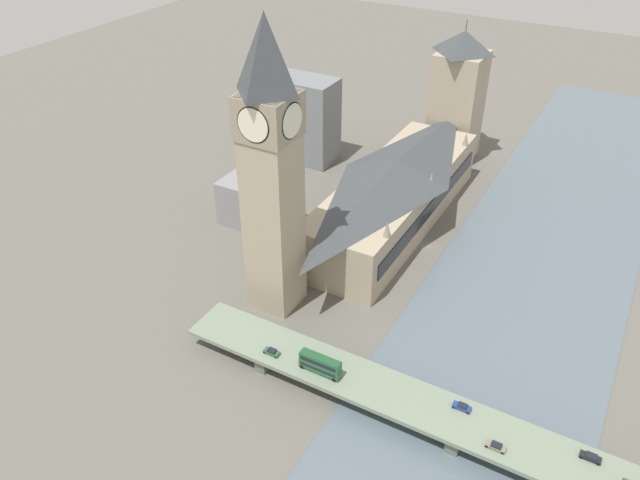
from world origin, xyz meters
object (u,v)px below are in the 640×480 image
at_px(car_southbound_lead, 462,407).
at_px(victoria_tower, 457,98).
at_px(double_decker_bus_lead, 320,364).
at_px(car_northbound_lead, 496,446).
at_px(parliament_hall, 395,192).
at_px(car_northbound_mid, 272,352).
at_px(road_bridge, 461,424).
at_px(clock_tower, 271,166).
at_px(car_northbound_tail, 591,457).

bearing_deg(car_southbound_lead, victoria_tower, -69.60).
height_order(double_decker_bus_lead, car_northbound_lead, double_decker_bus_lead).
bearing_deg(parliament_hall, victoria_tower, -89.95).
bearing_deg(car_northbound_mid, victoria_tower, -89.18).
bearing_deg(road_bridge, car_northbound_lead, 157.89).
xyz_separation_m(clock_tower, car_northbound_tail, (-90.14, 17.76, -38.00)).
distance_m(clock_tower, car_northbound_lead, 85.02).
relative_size(road_bridge, double_decker_bus_lead, 13.45).
height_order(victoria_tower, road_bridge, victoria_tower).
distance_m(parliament_hall, double_decker_bus_lead, 82.10).
height_order(parliament_hall, car_northbound_tail, parliament_hall).
bearing_deg(car_northbound_tail, car_northbound_lead, 21.12).
distance_m(car_northbound_mid, car_southbound_lead, 48.28).
height_order(road_bridge, car_northbound_mid, car_northbound_mid).
relative_size(car_northbound_lead, car_northbound_tail, 0.99).
height_order(double_decker_bus_lead, car_northbound_mid, double_decker_bus_lead).
distance_m(victoria_tower, car_southbound_lead, 144.44).
relative_size(parliament_hall, clock_tower, 1.11).
bearing_deg(car_northbound_lead, road_bridge, -22.11).
height_order(clock_tower, car_northbound_lead, clock_tower).
distance_m(clock_tower, victoria_tower, 118.11).
height_order(road_bridge, double_decker_bus_lead, double_decker_bus_lead).
bearing_deg(parliament_hall, car_northbound_tail, 136.35).
bearing_deg(clock_tower, car_northbound_mid, 120.07).
height_order(road_bridge, car_northbound_tail, car_northbound_tail).
relative_size(car_northbound_lead, car_southbound_lead, 1.03).
bearing_deg(road_bridge, victoria_tower, -69.65).
relative_size(victoria_tower, road_bridge, 0.39).
xyz_separation_m(double_decker_bus_lead, car_northbound_lead, (-43.94, 0.98, -2.10)).
height_order(car_northbound_lead, car_northbound_tail, car_northbound_tail).
xyz_separation_m(road_bridge, car_northbound_tail, (-27.08, -3.49, 1.75)).
distance_m(car_northbound_lead, car_southbound_lead, 12.03).
relative_size(road_bridge, car_northbound_mid, 34.48).
xyz_separation_m(clock_tower, road_bridge, (-63.06, 21.25, -39.75)).
relative_size(victoria_tower, car_northbound_tail, 12.79).
distance_m(double_decker_bus_lead, car_northbound_lead, 44.00).
xyz_separation_m(clock_tower, car_northbound_lead, (-71.86, 24.83, -38.05)).
height_order(clock_tower, car_southbound_lead, clock_tower).
bearing_deg(clock_tower, car_southbound_lead, 163.83).
relative_size(victoria_tower, car_southbound_lead, 13.29).
distance_m(car_northbound_lead, car_northbound_mid, 57.73).
xyz_separation_m(parliament_hall, car_northbound_mid, (-1.96, 81.03, -6.08)).
xyz_separation_m(road_bridge, car_northbound_lead, (-8.79, 3.57, 1.70)).
distance_m(victoria_tower, car_northbound_mid, 141.95).
bearing_deg(road_bridge, double_decker_bus_lead, 4.22).
xyz_separation_m(car_northbound_lead, car_northbound_tail, (-18.29, -7.06, 0.05)).
bearing_deg(car_northbound_mid, car_northbound_lead, 179.59).
bearing_deg(clock_tower, parliament_hall, -102.14).
relative_size(double_decker_bus_lead, car_southbound_lead, 2.55).
distance_m(road_bridge, double_decker_bus_lead, 35.45).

